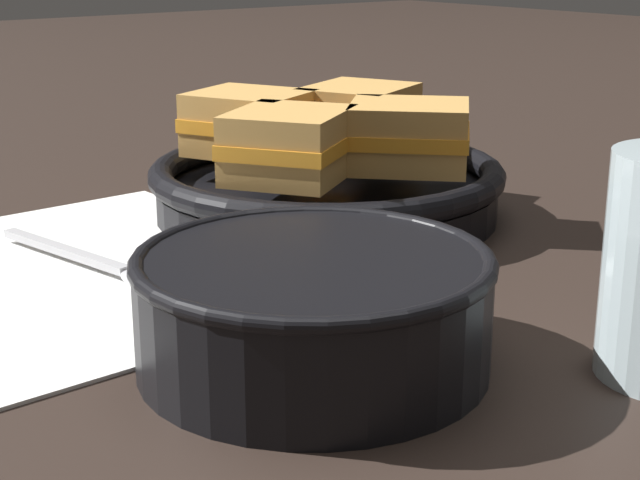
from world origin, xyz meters
name	(u,v)px	position (x,y,z in m)	size (l,w,h in m)	color
ground_plane	(230,289)	(0.00, 0.00, 0.00)	(4.00, 4.00, 0.00)	black
napkin	(87,268)	(-0.08, -0.05, 0.00)	(0.30, 0.26, 0.00)	white
soup_bowl	(313,302)	(0.12, -0.03, 0.03)	(0.17, 0.17, 0.06)	black
spoon	(130,272)	(-0.04, -0.04, 0.01)	(0.18, 0.05, 0.01)	#B7B7BC
skillet	(327,188)	(-0.09, 0.14, 0.02)	(0.26, 0.26, 0.04)	black
sandwich_near_left	(289,145)	(-0.06, 0.09, 0.06)	(0.11, 0.11, 0.05)	#C18E47
sandwich_near_right	(409,136)	(-0.03, 0.17, 0.06)	(0.11, 0.11, 0.05)	#C18E47
sandwich_far_left	(359,115)	(-0.12, 0.20, 0.06)	(0.10, 0.11, 0.05)	#C18E47
sandwich_far_right	(250,123)	(-0.14, 0.11, 0.06)	(0.11, 0.10, 0.05)	#C18E47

